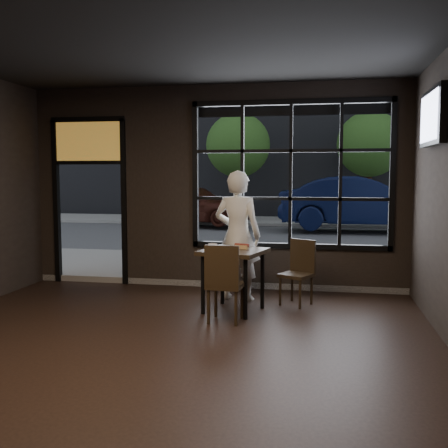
% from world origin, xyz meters
% --- Properties ---
extents(floor, '(6.00, 7.00, 0.02)m').
position_xyz_m(floor, '(0.00, 0.00, -0.01)').
color(floor, black).
rests_on(floor, ground).
extents(ceiling, '(6.00, 7.00, 0.02)m').
position_xyz_m(ceiling, '(0.00, 0.00, 3.21)').
color(ceiling, black).
rests_on(ceiling, ground).
extents(window_frame, '(3.06, 0.12, 2.28)m').
position_xyz_m(window_frame, '(1.20, 3.50, 1.80)').
color(window_frame, black).
rests_on(window_frame, ground).
extents(stained_transom, '(1.20, 0.06, 0.70)m').
position_xyz_m(stained_transom, '(-2.10, 3.50, 2.35)').
color(stained_transom, orange).
rests_on(stained_transom, ground).
extents(street_asphalt, '(60.00, 41.00, 0.04)m').
position_xyz_m(street_asphalt, '(0.00, 24.00, -0.02)').
color(street_asphalt, '#545456').
rests_on(street_asphalt, ground).
extents(building_across, '(28.00, 12.00, 15.00)m').
position_xyz_m(building_across, '(0.00, 23.00, 7.50)').
color(building_across, '#5B5956').
rests_on(building_across, ground).
extents(cafe_table, '(0.93, 0.93, 0.83)m').
position_xyz_m(cafe_table, '(0.54, 2.10, 0.41)').
color(cafe_table, black).
rests_on(cafe_table, floor).
extents(chair_near, '(0.45, 0.45, 0.97)m').
position_xyz_m(chair_near, '(0.53, 1.60, 0.49)').
color(chair_near, black).
rests_on(chair_near, floor).
extents(chair_window, '(0.53, 0.53, 0.90)m').
position_xyz_m(chair_window, '(1.34, 2.59, 0.45)').
color(chair_window, black).
rests_on(chair_window, floor).
extents(man, '(0.74, 0.54, 1.87)m').
position_xyz_m(man, '(0.50, 2.75, 0.93)').
color(man, silver).
rests_on(man, floor).
extents(hotdog, '(0.21, 0.13, 0.06)m').
position_xyz_m(hotdog, '(0.64, 2.19, 0.85)').
color(hotdog, tan).
rests_on(hotdog, cafe_table).
extents(cup, '(0.14, 0.14, 0.10)m').
position_xyz_m(cup, '(0.30, 1.93, 0.87)').
color(cup, silver).
rests_on(cup, cafe_table).
extents(tv, '(0.13, 1.12, 0.66)m').
position_xyz_m(tv, '(2.93, 1.88, 2.47)').
color(tv, black).
rests_on(tv, wall_right).
extents(navy_car, '(5.02, 1.84, 1.64)m').
position_xyz_m(navy_car, '(2.87, 12.08, 0.92)').
color(navy_car, black).
rests_on(navy_car, street_asphalt).
extents(maroon_car, '(4.26, 2.40, 1.37)m').
position_xyz_m(maroon_car, '(-2.70, 12.89, 0.78)').
color(maroon_car, '#411910').
rests_on(maroon_car, street_asphalt).
extents(tree_left, '(2.39, 2.39, 4.07)m').
position_xyz_m(tree_left, '(-1.40, 14.82, 2.87)').
color(tree_left, '#332114').
rests_on(tree_left, street_asphalt).
extents(tree_right, '(2.41, 2.41, 4.11)m').
position_xyz_m(tree_right, '(3.41, 15.43, 2.90)').
color(tree_right, '#332114').
rests_on(tree_right, street_asphalt).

